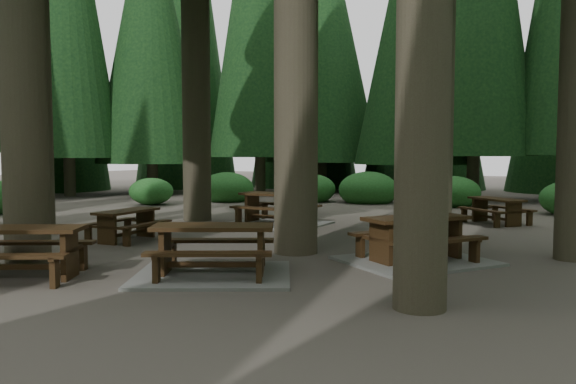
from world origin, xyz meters
The scene contains 8 objects.
ground centered at (0.00, 0.00, 0.00)m, with size 80.00×80.00×0.00m, color #4A423C.
picnic_table_a centered at (0.66, -2.27, 0.28)m, with size 3.05×2.89×0.81m.
picnic_table_b centered at (-3.16, -0.29, 0.45)m, with size 1.38×1.66×0.68m.
picnic_table_c centered at (-1.68, 3.71, 0.30)m, with size 2.54×2.11×0.85m.
picnic_table_d centered at (3.47, 6.74, 0.46)m, with size 2.08×2.04×0.70m.
picnic_table_e centered at (-1.82, -3.84, 0.53)m, with size 2.34×2.22×0.80m.
picnic_table_f centered at (3.11, 0.38, 0.28)m, with size 3.01×3.11×0.82m.
shrub_ring centered at (0.70, 0.75, 0.40)m, with size 23.86×24.64×1.49m.
Camera 1 is at (5.91, -9.28, 1.93)m, focal length 35.00 mm.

